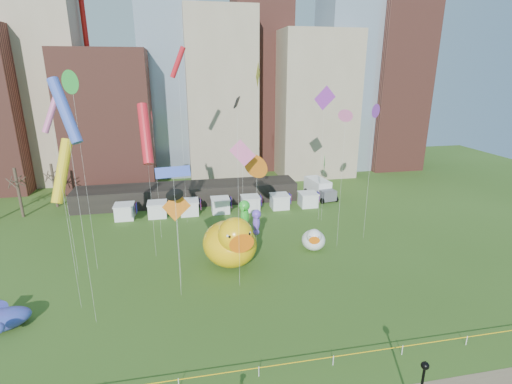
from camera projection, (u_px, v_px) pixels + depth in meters
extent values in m
plane|color=#325219|center=(259.00, 376.00, 29.37)|extent=(160.00, 160.00, 0.00)
cube|color=gray|center=(45.00, 77.00, 75.32)|extent=(14.00, 12.00, 42.00)
cube|color=brown|center=(110.00, 120.00, 74.38)|extent=(16.00, 14.00, 26.00)
cube|color=#8C9EB2|center=(168.00, 43.00, 79.68)|extent=(12.00, 12.00, 55.00)
cube|color=gray|center=(220.00, 96.00, 80.99)|extent=(14.00, 14.00, 34.00)
cube|color=brown|center=(261.00, 13.00, 83.29)|extent=(12.00, 12.00, 68.00)
cube|color=gray|center=(313.00, 105.00, 83.46)|extent=(16.00, 14.00, 30.00)
cube|color=#8C9EB2|center=(351.00, 62.00, 86.31)|extent=(14.00, 12.00, 48.00)
cube|color=brown|center=(394.00, 89.00, 88.13)|extent=(12.00, 12.00, 36.00)
cube|color=black|center=(188.00, 194.00, 67.38)|extent=(38.00, 6.00, 3.20)
cube|color=white|center=(125.00, 212.00, 60.06)|extent=(2.80, 2.80, 2.20)
cube|color=red|center=(136.00, 208.00, 60.25)|extent=(0.08, 1.40, 1.60)
cube|color=white|center=(158.00, 210.00, 60.99)|extent=(2.80, 2.80, 2.20)
cube|color=red|center=(169.00, 206.00, 61.18)|extent=(0.08, 1.40, 1.60)
cube|color=white|center=(189.00, 208.00, 61.92)|extent=(2.80, 2.80, 2.20)
cube|color=red|center=(201.00, 204.00, 62.11)|extent=(0.08, 1.40, 1.60)
cube|color=white|center=(220.00, 206.00, 62.85)|extent=(2.80, 2.80, 2.20)
cube|color=red|center=(231.00, 202.00, 63.04)|extent=(0.08, 1.40, 1.60)
cube|color=white|center=(250.00, 204.00, 63.79)|extent=(2.80, 2.80, 2.20)
cube|color=red|center=(261.00, 200.00, 63.97)|extent=(0.08, 1.40, 1.60)
cube|color=white|center=(280.00, 202.00, 64.72)|extent=(2.80, 2.80, 2.20)
cube|color=red|center=(290.00, 198.00, 64.90)|extent=(0.08, 1.40, 1.60)
cube|color=white|center=(308.00, 200.00, 65.65)|extent=(2.80, 2.80, 2.20)
cube|color=red|center=(318.00, 196.00, 65.83)|extent=(0.08, 1.40, 1.60)
cylinder|color=#382B21|center=(19.00, 193.00, 59.94)|extent=(0.44, 0.44, 8.00)
cylinder|color=#382B21|center=(54.00, 186.00, 64.50)|extent=(0.44, 0.44, 7.50)
cylinder|color=white|center=(179.00, 384.00, 28.12)|extent=(0.06, 0.06, 0.90)
cylinder|color=white|center=(259.00, 372.00, 29.24)|extent=(0.06, 0.06, 0.90)
cylinder|color=white|center=(333.00, 360.00, 30.35)|extent=(0.06, 0.06, 0.90)
cylinder|color=white|center=(402.00, 350.00, 31.47)|extent=(0.06, 0.06, 0.90)
cylinder|color=white|center=(467.00, 340.00, 32.58)|extent=(0.06, 0.06, 0.90)
cube|color=yellow|center=(259.00, 368.00, 29.13)|extent=(50.00, 0.02, 0.07)
ellipsoid|color=yellow|center=(230.00, 243.00, 45.70)|extent=(7.48, 8.39, 5.24)
ellipsoid|color=yellow|center=(223.00, 235.00, 48.32)|extent=(1.94, 1.62, 2.12)
sphere|color=yellow|center=(235.00, 235.00, 42.97)|extent=(4.53, 4.53, 3.94)
cone|color=orange|center=(240.00, 242.00, 41.52)|extent=(2.43, 2.10, 2.17)
sphere|color=white|center=(229.00, 236.00, 41.48)|extent=(0.71, 0.71, 0.71)
sphere|color=white|center=(248.00, 233.00, 42.21)|extent=(0.71, 0.71, 0.71)
sphere|color=black|center=(230.00, 237.00, 41.18)|extent=(0.35, 0.35, 0.35)
sphere|color=black|center=(249.00, 234.00, 41.92)|extent=(0.35, 0.35, 0.35)
ellipsoid|color=white|center=(313.00, 240.00, 49.82)|extent=(3.99, 4.33, 2.52)
ellipsoid|color=white|center=(313.00, 236.00, 51.16)|extent=(0.99, 0.87, 1.02)
sphere|color=white|center=(314.00, 236.00, 48.45)|extent=(2.38, 2.38, 1.90)
cone|color=orange|center=(314.00, 240.00, 47.70)|extent=(1.25, 1.13, 1.04)
sphere|color=white|center=(310.00, 236.00, 47.93)|extent=(0.34, 0.34, 0.34)
sphere|color=white|center=(319.00, 237.00, 47.82)|extent=(0.34, 0.34, 0.34)
sphere|color=black|center=(310.00, 237.00, 47.78)|extent=(0.17, 0.17, 0.17)
sphere|color=black|center=(319.00, 237.00, 47.67)|extent=(0.17, 0.17, 0.17)
cylinder|color=silver|center=(245.00, 229.00, 51.54)|extent=(0.03, 0.03, 3.82)
ellipsoid|color=green|center=(245.00, 216.00, 50.95)|extent=(1.38, 1.27, 2.84)
sphere|color=green|center=(245.00, 206.00, 50.35)|extent=(1.89, 1.89, 1.45)
cone|color=green|center=(246.00, 208.00, 49.77)|extent=(0.81, 1.03, 0.51)
sphere|color=green|center=(245.00, 227.00, 51.50)|extent=(1.01, 1.01, 1.01)
cylinder|color=silver|center=(256.00, 235.00, 50.14)|extent=(0.03, 0.03, 3.49)
ellipsoid|color=#6646D3|center=(256.00, 223.00, 49.61)|extent=(1.00, 0.86, 2.31)
sphere|color=#6646D3|center=(257.00, 214.00, 49.09)|extent=(1.32, 1.32, 1.18)
cone|color=#6646D3|center=(257.00, 216.00, 48.61)|extent=(0.51, 0.78, 0.41)
sphere|color=#6646D3|center=(256.00, 232.00, 50.06)|extent=(0.82, 0.82, 0.82)
ellipsoid|color=#4E3EA9|center=(1.00, 320.00, 34.40)|extent=(5.55, 4.24, 1.90)
cone|color=#4E3EA9|center=(0.00, 303.00, 36.45)|extent=(1.78, 1.89, 1.33)
sphere|color=black|center=(425.00, 366.00, 24.10)|extent=(0.52, 0.52, 0.52)
cone|color=black|center=(426.00, 362.00, 24.02)|extent=(0.19, 0.19, 0.23)
cube|color=white|center=(318.00, 187.00, 70.87)|extent=(3.62, 6.02, 2.82)
cube|color=#595960|center=(328.00, 195.00, 67.83)|extent=(2.90, 2.44, 1.81)
cylinder|color=black|center=(316.00, 197.00, 68.96)|extent=(0.45, 1.05, 1.02)
cylinder|color=black|center=(330.00, 195.00, 69.92)|extent=(0.45, 1.05, 1.02)
cylinder|color=black|center=(306.00, 191.00, 72.38)|extent=(0.45, 1.05, 1.02)
cylinder|color=black|center=(319.00, 189.00, 73.34)|extent=(0.45, 1.05, 1.02)
cylinder|color=silver|center=(183.00, 147.00, 55.50)|extent=(0.02, 0.02, 23.28)
cylinder|color=red|center=(178.00, 62.00, 51.96)|extent=(2.54, 1.64, 4.19)
cylinder|color=silver|center=(341.00, 185.00, 48.31)|extent=(0.02, 0.02, 17.12)
cone|color=pink|center=(346.00, 116.00, 45.71)|extent=(0.86, 1.38, 1.47)
cylinder|color=silver|center=(178.00, 242.00, 40.11)|extent=(0.02, 0.02, 10.35)
cone|color=black|center=(175.00, 195.00, 38.53)|extent=(1.23, 0.60, 1.25)
cylinder|color=silver|center=(323.00, 193.00, 58.50)|extent=(0.02, 0.02, 8.95)
cube|color=green|center=(324.00, 164.00, 57.13)|extent=(1.18, 2.54, 2.78)
cylinder|color=silver|center=(258.00, 152.00, 56.21)|extent=(0.02, 0.02, 21.69)
cube|color=yellow|center=(258.00, 74.00, 52.91)|extent=(1.19, 3.13, 3.33)
cylinder|color=silver|center=(82.00, 226.00, 32.72)|extent=(0.02, 0.02, 19.29)
cylinder|color=blue|center=(65.00, 111.00, 29.79)|extent=(2.73, 2.76, 5.12)
cylinder|color=silver|center=(179.00, 243.00, 41.96)|extent=(0.02, 0.02, 8.53)
cube|color=orange|center=(176.00, 206.00, 40.66)|extent=(3.06, 1.51, 3.39)
cylinder|color=silver|center=(321.00, 162.00, 57.04)|extent=(0.02, 0.02, 18.51)
cube|color=purple|center=(325.00, 98.00, 54.22)|extent=(2.17, 2.75, 3.47)
cylinder|color=silver|center=(157.00, 181.00, 51.04)|extent=(0.02, 0.02, 16.54)
cube|color=red|center=(152.00, 118.00, 48.52)|extent=(0.07, 1.64, 1.64)
cylinder|color=silver|center=(67.00, 219.00, 35.00)|extent=(0.02, 0.02, 18.71)
cylinder|color=pink|center=(50.00, 115.00, 32.15)|extent=(1.73, 1.47, 3.01)
cylinder|color=silver|center=(238.00, 201.00, 38.75)|extent=(0.02, 0.02, 19.45)
cube|color=black|center=(237.00, 102.00, 35.79)|extent=(1.10, 2.99, 0.91)
cylinder|color=silver|center=(86.00, 183.00, 41.91)|extent=(0.02, 0.02, 21.15)
cone|color=green|center=(71.00, 82.00, 38.69)|extent=(1.74, 2.04, 2.39)
cylinder|color=silver|center=(71.00, 225.00, 42.03)|extent=(0.02, 0.02, 12.22)
cylinder|color=yellow|center=(62.00, 171.00, 40.17)|extent=(2.69, 4.00, 6.63)
cylinder|color=silver|center=(177.00, 237.00, 37.97)|extent=(0.02, 0.02, 13.20)
cube|color=blue|center=(173.00, 172.00, 35.96)|extent=(3.28, 1.00, 0.99)
cylinder|color=silver|center=(256.00, 209.00, 48.61)|extent=(0.02, 0.02, 11.13)
cone|color=orange|center=(256.00, 166.00, 46.91)|extent=(1.76, 2.64, 2.86)
cylinder|color=silver|center=(369.00, 178.00, 50.83)|extent=(0.02, 0.02, 17.40)
cone|color=purple|center=(375.00, 111.00, 48.18)|extent=(1.46, 1.29, 1.73)
cylinder|color=silver|center=(151.00, 198.00, 45.97)|extent=(0.02, 0.02, 15.37)
cylinder|color=red|center=(145.00, 134.00, 43.63)|extent=(1.72, 4.13, 6.81)
cylinder|color=silver|center=(243.00, 207.00, 46.02)|extent=(0.02, 0.02, 13.23)
cube|color=pink|center=(242.00, 153.00, 44.00)|extent=(2.88, 1.30, 3.14)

